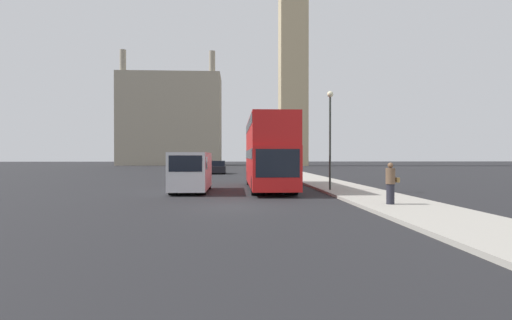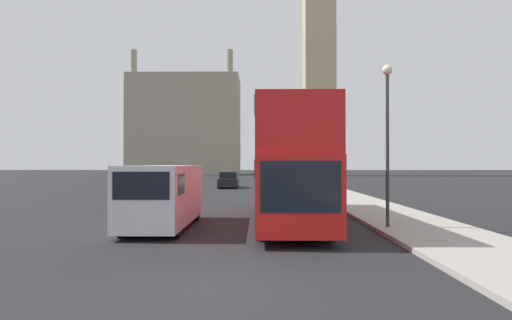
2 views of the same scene
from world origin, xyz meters
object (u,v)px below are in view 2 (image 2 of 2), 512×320
object	(u,v)px
red_double_decker_bus	(287,162)
parked_sedan	(229,181)
street_lamp	(387,121)
white_van	(163,194)

from	to	relation	value
red_double_decker_bus	parked_sedan	world-z (taller)	red_double_decker_bus
street_lamp	parked_sedan	world-z (taller)	street_lamp
street_lamp	parked_sedan	xyz separation A→B (m)	(-7.70, 25.74, -3.26)
white_van	parked_sedan	world-z (taller)	white_van
street_lamp	parked_sedan	size ratio (longest dim) A/B	1.34
red_double_decker_bus	street_lamp	size ratio (longest dim) A/B	1.97
red_double_decker_bus	street_lamp	distance (m)	4.43
white_van	red_double_decker_bus	bearing A→B (deg)	20.41
white_van	street_lamp	world-z (taller)	street_lamp
red_double_decker_bus	white_van	world-z (taller)	red_double_decker_bus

